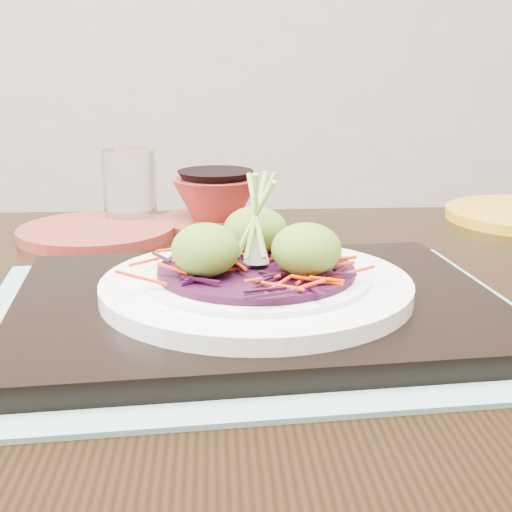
{
  "coord_description": "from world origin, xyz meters",
  "views": [
    {
      "loc": [
        0.04,
        -0.5,
        0.9
      ],
      "look_at": [
        0.05,
        0.06,
        0.74
      ],
      "focal_mm": 50.0,
      "sensor_mm": 36.0,
      "label": 1
    }
  ],
  "objects_px": {
    "terracotta_side_plate": "(96,232)",
    "white_plate": "(256,285)",
    "dining_table": "(285,393)",
    "serving_tray": "(256,305)",
    "water_glass": "(130,187)",
    "terracotta_bowl_set": "(216,205)"
  },
  "relations": [
    {
      "from": "terracotta_bowl_set",
      "to": "dining_table",
      "type": "bearing_deg",
      "value": -74.57
    },
    {
      "from": "serving_tray",
      "to": "water_glass",
      "type": "xyz_separation_m",
      "value": [
        -0.15,
        0.34,
        0.03
      ]
    },
    {
      "from": "white_plate",
      "to": "water_glass",
      "type": "bearing_deg",
      "value": 114.63
    },
    {
      "from": "water_glass",
      "to": "terracotta_side_plate",
      "type": "bearing_deg",
      "value": -113.7
    },
    {
      "from": "dining_table",
      "to": "terracotta_bowl_set",
      "type": "xyz_separation_m",
      "value": [
        -0.07,
        0.27,
        0.12
      ]
    },
    {
      "from": "serving_tray",
      "to": "terracotta_side_plate",
      "type": "relative_size",
      "value": 2.1
    },
    {
      "from": "serving_tray",
      "to": "dining_table",
      "type": "bearing_deg",
      "value": 55.65
    },
    {
      "from": "dining_table",
      "to": "white_plate",
      "type": "bearing_deg",
      "value": -119.4
    },
    {
      "from": "terracotta_side_plate",
      "to": "water_glass",
      "type": "bearing_deg",
      "value": 66.3
    },
    {
      "from": "white_plate",
      "to": "water_glass",
      "type": "xyz_separation_m",
      "value": [
        -0.15,
        0.34,
        0.02
      ]
    },
    {
      "from": "dining_table",
      "to": "serving_tray",
      "type": "xyz_separation_m",
      "value": [
        -0.03,
        -0.05,
        0.1
      ]
    },
    {
      "from": "serving_tray",
      "to": "terracotta_bowl_set",
      "type": "distance_m",
      "value": 0.33
    },
    {
      "from": "white_plate",
      "to": "dining_table",
      "type": "bearing_deg",
      "value": 63.74
    },
    {
      "from": "serving_tray",
      "to": "terracotta_bowl_set",
      "type": "bearing_deg",
      "value": 90.24
    },
    {
      "from": "white_plate",
      "to": "terracotta_side_plate",
      "type": "relative_size",
      "value": 1.36
    },
    {
      "from": "serving_tray",
      "to": "terracotta_side_plate",
      "type": "distance_m",
      "value": 0.33
    },
    {
      "from": "water_glass",
      "to": "dining_table",
      "type": "bearing_deg",
      "value": -57.25
    },
    {
      "from": "dining_table",
      "to": "white_plate",
      "type": "xyz_separation_m",
      "value": [
        -0.03,
        -0.05,
        0.12
      ]
    },
    {
      "from": "terracotta_side_plate",
      "to": "white_plate",
      "type": "bearing_deg",
      "value": -55.65
    },
    {
      "from": "terracotta_side_plate",
      "to": "terracotta_bowl_set",
      "type": "relative_size",
      "value": 0.99
    },
    {
      "from": "water_glass",
      "to": "terracotta_bowl_set",
      "type": "bearing_deg",
      "value": -6.37
    },
    {
      "from": "terracotta_side_plate",
      "to": "terracotta_bowl_set",
      "type": "bearing_deg",
      "value": 22.16
    }
  ]
}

